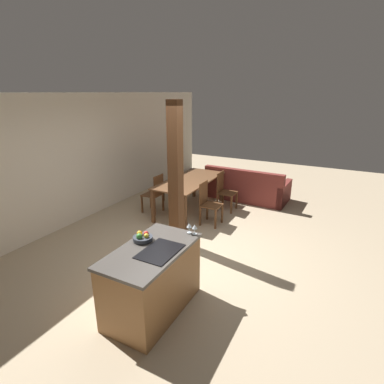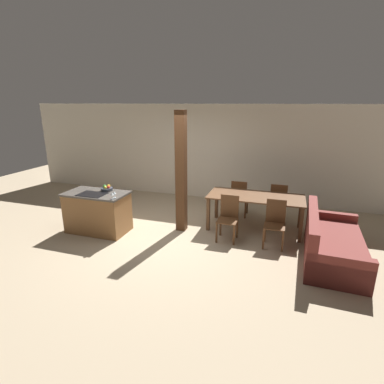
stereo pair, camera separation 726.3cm
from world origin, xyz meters
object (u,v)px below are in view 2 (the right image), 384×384
fruit_bowl (107,188)px  wine_glass_near (112,194)px  dining_chair_near_right (275,223)px  dining_table (256,200)px  kitchen_island (98,212)px  wine_glass_middle (114,193)px  dining_chair_far_right (278,202)px  timber_post (181,173)px  dining_chair_near_left (228,217)px  dining_chair_far_left (239,198)px  couch (331,245)px

fruit_bowl → wine_glass_near: size_ratio=1.84×
dining_chair_near_right → dining_table: bearing=124.3°
kitchen_island → wine_glass_middle: wine_glass_middle is taller
fruit_bowl → dining_chair_near_right: (3.58, 0.28, -0.46)m
dining_chair_far_right → timber_post: size_ratio=0.35×
kitchen_island → dining_chair_near_left: 2.83m
dining_table → dining_chair_far_left: size_ratio=2.24×
wine_glass_near → dining_chair_far_right: size_ratio=0.15×
dining_chair_near_left → wine_glass_near: bearing=-160.0°
wine_glass_near → couch: bearing=7.7°
timber_post → fruit_bowl: bearing=-164.7°
timber_post → wine_glass_near: bearing=-139.6°
dining_chair_near_left → dining_chair_near_right: size_ratio=1.00×
kitchen_island → dining_chair_far_left: bearing=33.8°
kitchen_island → dining_chair_far_left: dining_chair_far_left is taller
kitchen_island → dining_chair_far_right: bearing=26.6°
dining_chair_near_left → dining_chair_far_right: size_ratio=1.00×
kitchen_island → dining_chair_near_right: size_ratio=1.45×
wine_glass_near → dining_chair_near_right: size_ratio=0.15×
wine_glass_middle → dining_table: wine_glass_middle is taller
dining_chair_near_left → dining_chair_far_left: (0.00, 1.36, 0.00)m
kitchen_island → dining_table: kitchen_island is taller
kitchen_island → wine_glass_near: wine_glass_near is taller
wine_glass_middle → couch: wine_glass_middle is taller
kitchen_island → dining_chair_near_right: (3.71, 0.50, 0.03)m
dining_chair_near_left → dining_chair_far_left: size_ratio=1.00×
kitchen_island → dining_chair_near_right: dining_chair_near_right is taller
timber_post → wine_glass_middle: bearing=-142.3°
wine_glass_middle → dining_table: size_ratio=0.07×
fruit_bowl → wine_glass_middle: size_ratio=1.84×
dining_chair_far_right → couch: size_ratio=0.43×
wine_glass_near → dining_chair_far_left: bearing=44.6°
wine_glass_near → timber_post: 1.50m
dining_table → kitchen_island: bearing=-160.0°
wine_glass_middle → dining_chair_far_left: bearing=43.4°
wine_glass_middle → timber_post: 1.44m
dining_chair_far_right → couch: 1.90m
timber_post → dining_chair_far_right: bearing=31.2°
fruit_bowl → dining_chair_near_left: bearing=6.0°
dining_table → dining_chair_far_right: bearing=55.7°
wine_glass_middle → timber_post: timber_post is taller
wine_glass_middle → kitchen_island: bearing=160.2°
fruit_bowl → dining_table: fruit_bowl is taller
dining_table → dining_chair_near_right: (0.46, -0.68, -0.20)m
dining_chair_near_right → dining_chair_far_left: bearing=124.3°
wine_glass_near → fruit_bowl: bearing=131.9°
fruit_bowl → couch: fruit_bowl is taller
dining_chair_near_right → wine_glass_near: bearing=-165.6°
dining_chair_far_left → couch: dining_chair_far_left is taller
dining_chair_near_left → kitchen_island: bearing=-169.8°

